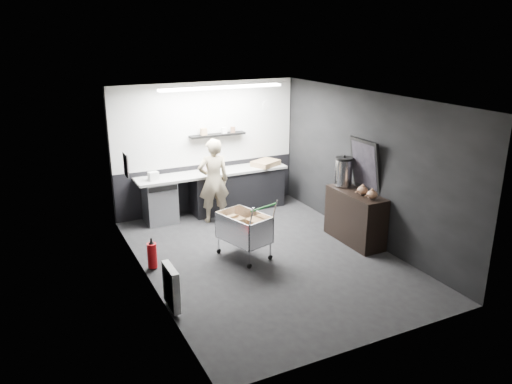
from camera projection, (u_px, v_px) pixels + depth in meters
name	position (u px, v px, depth m)	size (l,w,h in m)	color
floor	(267.00, 257.00, 8.51)	(5.50, 5.50, 0.00)	black
ceiling	(268.00, 98.00, 7.66)	(5.50, 5.50, 0.00)	white
wall_back	(207.00, 147.00, 10.43)	(5.50, 5.50, 0.00)	black
wall_front	(377.00, 244.00, 5.74)	(5.50, 5.50, 0.00)	black
wall_left	(145.00, 199.00, 7.25)	(5.50, 5.50, 0.00)	black
wall_right	(366.00, 167.00, 8.93)	(5.50, 5.50, 0.00)	black
kitchen_wall_panel	(206.00, 124.00, 10.26)	(3.95, 0.02, 1.70)	silver
dado_panel	(208.00, 186.00, 10.68)	(3.95, 0.02, 1.00)	black
floating_shelf	(217.00, 135.00, 10.32)	(1.20, 0.22, 0.04)	black
wall_clock	(267.00, 105.00, 10.74)	(0.20, 0.20, 0.03)	silver
poster	(126.00, 165.00, 8.30)	(0.02, 0.30, 0.40)	silver
poster_red_band	(126.00, 161.00, 8.28)	(0.01, 0.22, 0.10)	red
radiator	(171.00, 287.00, 6.82)	(0.10, 0.50, 0.60)	silver
ceiling_strip	(222.00, 88.00, 9.25)	(2.40, 0.20, 0.04)	white
prep_counter	(220.00, 191.00, 10.48)	(3.20, 0.61, 0.90)	black
person	(214.00, 181.00, 9.85)	(0.62, 0.41, 1.70)	beige
shopping_cart	(244.00, 230.00, 8.39)	(0.81, 1.09, 1.04)	silver
sideboard	(355.00, 210.00, 9.00)	(0.54, 1.26, 1.88)	black
fire_extinguisher	(152.00, 255.00, 8.03)	(0.15, 0.15, 0.51)	red
cardboard_box	(266.00, 163.00, 10.73)	(0.55, 0.42, 0.11)	#93734E
pink_tub	(207.00, 168.00, 10.21)	(0.18, 0.18, 0.18)	silver
white_container	(153.00, 176.00, 9.69)	(0.19, 0.15, 0.17)	silver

